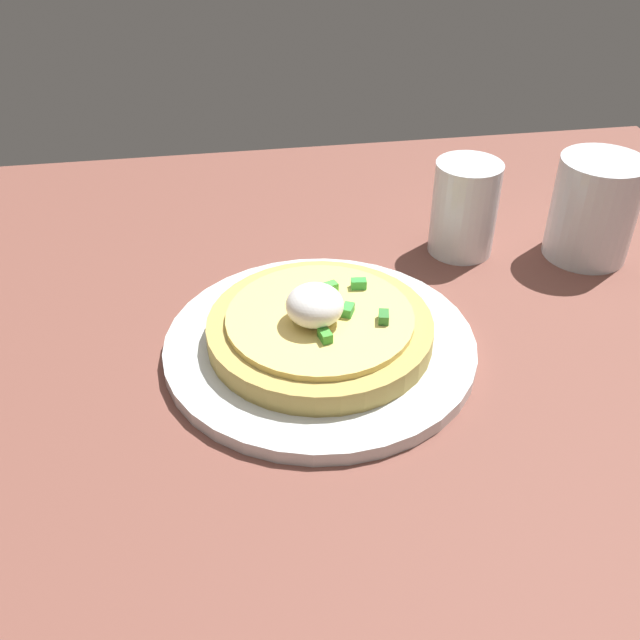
% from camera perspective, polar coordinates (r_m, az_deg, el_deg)
% --- Properties ---
extents(dining_table, '(1.16, 0.77, 0.02)m').
position_cam_1_polar(dining_table, '(0.63, -6.21, -1.44)').
color(dining_table, brown).
rests_on(dining_table, ground).
extents(plate, '(0.26, 0.26, 0.01)m').
position_cam_1_polar(plate, '(0.59, 0.00, -2.03)').
color(plate, silver).
rests_on(plate, dining_table).
extents(pizza, '(0.18, 0.18, 0.06)m').
position_cam_1_polar(pizza, '(0.58, -0.02, -0.51)').
color(pizza, tan).
rests_on(pizza, plate).
extents(cup_near, '(0.08, 0.08, 0.10)m').
position_cam_1_polar(cup_near, '(0.75, 20.77, 7.86)').
color(cup_near, silver).
rests_on(cup_near, dining_table).
extents(cup_far, '(0.06, 0.06, 0.09)m').
position_cam_1_polar(cup_far, '(0.73, 11.32, 8.32)').
color(cup_far, silver).
rests_on(cup_far, dining_table).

